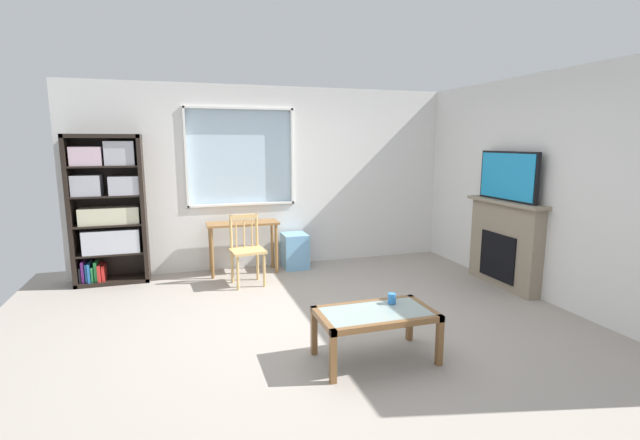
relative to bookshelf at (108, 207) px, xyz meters
The scene contains 11 objects.
ground 3.13m from the bookshelf, 43.81° to the right, with size 6.47×5.58×0.02m, color #9E9389.
wall_back_with_window 2.22m from the bookshelf, ahead, with size 5.47×0.15×2.61m.
wall_right 5.35m from the bookshelf, 22.57° to the right, with size 0.12×4.78×2.61m, color silver.
bookshelf is the anchor object (origin of this frame).
desk_under_window 1.75m from the bookshelf, ahead, with size 0.98×0.38×0.73m.
wooden_chair 1.86m from the bookshelf, 20.38° to the right, with size 0.46×0.44×0.90m.
plastic_drawer_unit 2.56m from the bookshelf, ahead, with size 0.35×0.40×0.51m, color #72ADDB.
fireplace 5.08m from the bookshelf, 19.40° to the right, with size 0.26×1.23×1.10m.
tv 5.06m from the bookshelf, 19.47° to the right, with size 0.06×0.97×0.61m.
coffee_table 3.89m from the bookshelf, 51.44° to the right, with size 0.98×0.55×0.43m.
sippy_cup 3.92m from the bookshelf, 47.89° to the right, with size 0.07×0.07×0.09m, color #337FD6.
Camera 1 is at (-1.26, -4.20, 1.83)m, focal length 25.14 mm.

